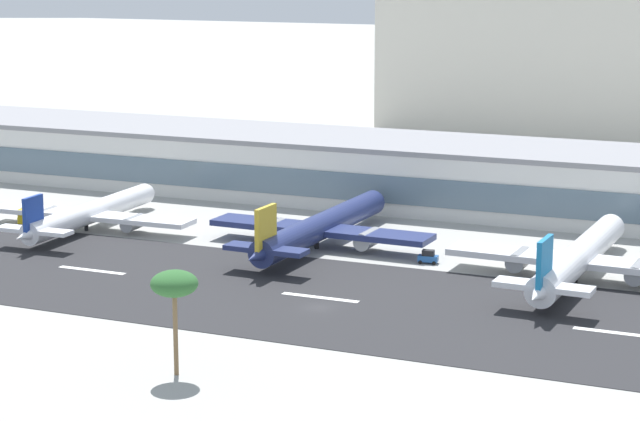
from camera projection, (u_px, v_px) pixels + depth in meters
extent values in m
plane|color=#9E9E99|center=(319.00, 308.00, 170.55)|extent=(1400.00, 1400.00, 0.00)
cube|color=#262628|center=(332.00, 299.00, 174.80)|extent=(800.00, 42.86, 0.08)
cube|color=white|center=(92.00, 270.00, 190.82)|extent=(12.00, 1.20, 0.01)
cube|color=white|center=(320.00, 297.00, 175.50)|extent=(12.00, 1.20, 0.01)
cube|color=white|center=(619.00, 333.00, 158.82)|extent=(12.00, 1.20, 0.01)
cube|color=silver|center=(402.00, 174.00, 243.16)|extent=(218.45, 28.46, 11.81)
cube|color=slate|center=(377.00, 189.00, 230.37)|extent=(211.90, 0.30, 5.32)
cube|color=gray|center=(402.00, 142.00, 241.85)|extent=(220.64, 28.74, 1.00)
cube|color=beige|center=(550.00, 63.00, 341.90)|extent=(92.09, 36.93, 38.62)
cylinder|color=white|center=(92.00, 212.00, 220.01)|extent=(5.20, 39.24, 3.91)
sphere|color=white|center=(145.00, 193.00, 237.83)|extent=(3.72, 3.72, 3.72)
cone|color=white|center=(29.00, 235.00, 202.20)|extent=(3.75, 7.16, 3.52)
cube|color=white|center=(89.00, 215.00, 219.38)|extent=(40.85, 7.21, 0.86)
cylinder|color=gray|center=(134.00, 223.00, 216.23)|extent=(2.72, 5.56, 2.54)
cylinder|color=gray|center=(47.00, 215.00, 222.81)|extent=(2.72, 5.56, 2.54)
cube|color=white|center=(34.00, 230.00, 203.55)|extent=(13.93, 3.68, 0.69)
cube|color=navy|center=(33.00, 215.00, 202.98)|extent=(0.80, 5.30, 6.26)
cylinder|color=black|center=(86.00, 228.00, 218.74)|extent=(0.70, 0.70, 1.08)
cylinder|color=navy|center=(322.00, 226.00, 206.68)|extent=(5.81, 45.49, 4.54)
sphere|color=navy|center=(373.00, 202.00, 226.80)|extent=(4.31, 4.31, 4.31)
cone|color=navy|center=(261.00, 255.00, 186.55)|extent=(4.31, 8.28, 4.08)
cube|color=navy|center=(320.00, 229.00, 205.96)|extent=(39.82, 7.92, 1.00)
cylinder|color=gray|center=(368.00, 239.00, 202.43)|extent=(3.13, 6.43, 2.95)
cylinder|color=gray|center=(274.00, 229.00, 209.82)|extent=(3.13, 6.43, 2.95)
cube|color=navy|center=(266.00, 249.00, 188.07)|extent=(13.58, 4.12, 0.80)
cube|color=gold|center=(266.00, 229.00, 187.42)|extent=(0.90, 6.14, 7.26)
cylinder|color=black|center=(317.00, 245.00, 205.26)|extent=(0.82, 0.82, 1.25)
cylinder|color=silver|center=(579.00, 256.00, 185.33)|extent=(6.02, 45.80, 4.57)
sphere|color=silver|center=(611.00, 227.00, 205.55)|extent=(4.34, 4.34, 4.34)
cone|color=silver|center=(540.00, 293.00, 165.12)|extent=(4.37, 8.35, 4.11)
cube|color=silver|center=(578.00, 261.00, 184.62)|extent=(40.69, 8.14, 1.00)
cylinder|color=gray|center=(638.00, 272.00, 180.97)|extent=(3.17, 6.49, 2.97)
cylinder|color=gray|center=(520.00, 260.00, 188.59)|extent=(3.17, 6.49, 2.97)
cube|color=silver|center=(544.00, 287.00, 166.64)|extent=(13.88, 4.21, 0.80)
cube|color=#1975B2|center=(544.00, 264.00, 165.99)|extent=(0.93, 6.19, 7.31)
cylinder|color=black|center=(575.00, 278.00, 183.91)|extent=(0.82, 0.82, 1.26)
cube|color=gold|center=(30.00, 218.00, 224.77)|extent=(3.63, 6.37, 1.20)
cube|color=silver|center=(32.00, 210.00, 225.18)|extent=(3.17, 4.71, 1.60)
cube|color=gold|center=(25.00, 213.00, 222.42)|extent=(2.52, 2.11, 1.50)
cylinder|color=black|center=(20.00, 223.00, 223.10)|extent=(0.47, 0.94, 0.90)
cylinder|color=black|center=(32.00, 224.00, 222.65)|extent=(0.47, 0.94, 0.90)
cylinder|color=black|center=(29.00, 218.00, 227.14)|extent=(0.47, 0.94, 0.90)
cylinder|color=black|center=(41.00, 219.00, 226.69)|extent=(0.47, 0.94, 0.90)
cube|color=#23569E|center=(428.00, 258.00, 195.32)|extent=(3.38, 2.00, 1.00)
cube|color=black|center=(428.00, 253.00, 195.12)|extent=(2.07, 1.52, 0.90)
cylinder|color=black|center=(434.00, 263.00, 194.37)|extent=(0.63, 0.36, 0.60)
cylinder|color=black|center=(436.00, 261.00, 195.87)|extent=(0.63, 0.36, 0.60)
cylinder|color=black|center=(420.00, 262.00, 194.97)|extent=(0.63, 0.36, 0.60)
cylinder|color=black|center=(422.00, 260.00, 196.48)|extent=(0.63, 0.36, 0.60)
cylinder|color=brown|center=(175.00, 329.00, 142.07)|extent=(0.56, 0.56, 11.18)
ellipsoid|color=#2D602D|center=(174.00, 284.00, 140.92)|extent=(5.63, 5.63, 3.09)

